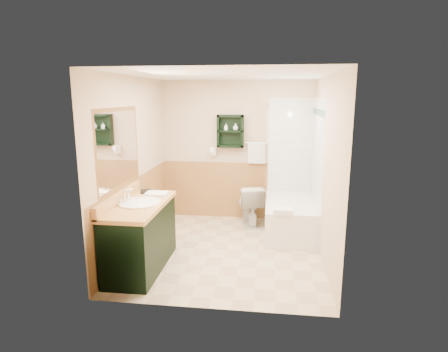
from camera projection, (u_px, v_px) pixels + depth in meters
floor at (226, 250)px, 5.29m from camera, size 3.00×3.00×0.00m
back_wall at (237, 151)px, 6.51m from camera, size 2.60×0.04×2.40m
left_wall at (132, 165)px, 5.20m from camera, size 0.04×3.00×2.40m
right_wall at (327, 169)px, 4.88m from camera, size 0.04×3.00×2.40m
ceiling at (227, 73)px, 4.78m from camera, size 2.60×3.00×0.04m
wainscot_left at (137, 213)px, 5.34m from camera, size 2.98×2.98×1.00m
wainscot_back at (236, 190)px, 6.62m from camera, size 2.58×2.58×1.00m
mirror_frame at (119, 149)px, 4.59m from camera, size 1.30×1.30×1.00m
mirror_glass at (119, 149)px, 4.59m from camera, size 1.20×1.20×0.90m
tile_right at (316, 169)px, 5.64m from camera, size 1.50×1.50×2.10m
tile_back at (296, 161)px, 6.37m from camera, size 0.95×0.95×2.10m
tile_accent at (319, 112)px, 5.46m from camera, size 1.50×1.50×0.10m
wall_shelf at (230, 131)px, 6.34m from camera, size 0.45×0.15×0.55m
hair_dryer at (213, 151)px, 6.47m from camera, size 0.10×0.24×0.18m
towel_bar at (257, 143)px, 6.37m from camera, size 0.40×0.06×0.40m
curtain_rod at (268, 105)px, 5.53m from camera, size 0.03×1.60×0.03m
shower_curtain at (267, 160)px, 5.88m from camera, size 1.05×1.05×1.70m
vanity at (141, 236)px, 4.66m from camera, size 0.59×1.33×0.85m
bathtub at (290, 216)px, 5.94m from camera, size 0.78×1.50×0.52m
toilet at (249, 205)px, 6.29m from camera, size 0.55×0.77×0.68m
counter_towel at (157, 194)px, 4.94m from camera, size 0.28×0.22×0.04m
vanity_book at (140, 185)px, 5.07m from camera, size 0.15×0.07×0.20m
tub_towel at (283, 211)px, 5.25m from camera, size 0.27×0.22×0.07m
soap_bottle_a at (226, 129)px, 6.33m from camera, size 0.08×0.12×0.05m
soap_bottle_b at (236, 128)px, 6.31m from camera, size 0.13×0.14×0.09m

